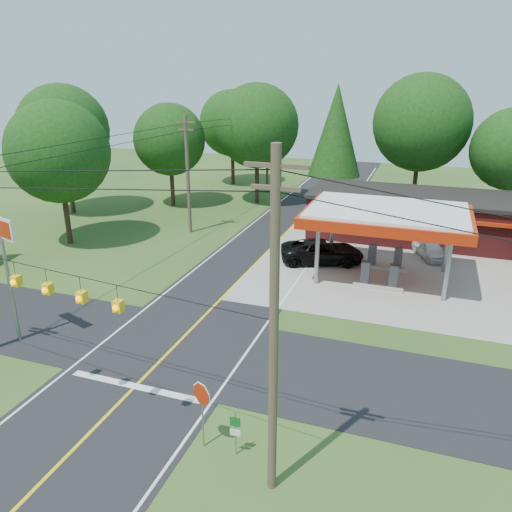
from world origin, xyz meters
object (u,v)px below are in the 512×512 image
(big_stop_sign, at_px, (3,249))
(octagonal_stop_sign, at_px, (202,399))
(sedan_car, at_px, (430,249))
(gas_canopy, at_px, (387,218))
(suv_car, at_px, (322,252))

(big_stop_sign, distance_m, octagonal_stop_sign, 13.46)
(sedan_car, bearing_deg, gas_canopy, -145.43)
(big_stop_sign, xyz_separation_m, octagonal_stop_sign, (12.50, -4.00, -2.96))
(gas_canopy, relative_size, sedan_car, 2.72)
(gas_canopy, xyz_separation_m, suv_car, (-4.50, 1.50, -3.43))
(big_stop_sign, bearing_deg, octagonal_stop_sign, -17.76)
(suv_car, distance_m, big_stop_sign, 21.14)
(sedan_car, distance_m, octagonal_stop_sign, 25.45)
(suv_car, relative_size, big_stop_sign, 0.88)
(gas_canopy, distance_m, octagonal_stop_sign, 19.66)
(octagonal_stop_sign, bearing_deg, suv_car, 90.00)
(sedan_car, height_order, big_stop_sign, big_stop_sign)
(suv_car, bearing_deg, gas_canopy, -126.78)
(gas_canopy, bearing_deg, octagonal_stop_sign, -103.31)
(sedan_car, bearing_deg, octagonal_stop_sign, -132.91)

